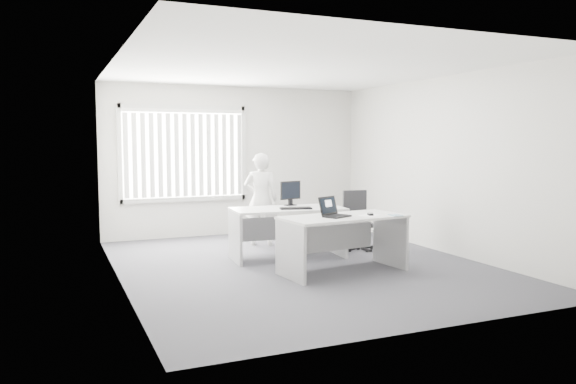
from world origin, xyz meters
name	(u,v)px	position (x,y,z in m)	size (l,w,h in m)	color
ground	(301,265)	(0.00, 0.00, 0.00)	(6.00, 6.00, 0.00)	#424248
wall_back	(236,161)	(0.00, 3.00, 1.40)	(5.00, 0.02, 2.80)	beige
wall_front	(435,182)	(0.00, -3.00, 1.40)	(5.00, 0.02, 2.80)	beige
wall_left	(117,172)	(-2.50, 0.00, 1.40)	(0.02, 6.00, 2.80)	beige
wall_right	(444,165)	(2.50, 0.00, 1.40)	(0.02, 6.00, 2.80)	beige
ceiling	(301,67)	(0.00, 0.00, 2.80)	(5.00, 6.00, 0.02)	white
window	(184,153)	(-1.00, 2.96, 1.55)	(2.32, 0.06, 1.76)	#BCBBB7
blinds	(185,155)	(-1.00, 2.90, 1.52)	(2.20, 0.10, 1.50)	silver
desk_near	(343,232)	(0.35, -0.61, 0.56)	(1.77, 0.98, 0.77)	silver
desk_far	(288,222)	(0.03, 0.53, 0.55)	(1.74, 0.91, 0.77)	silver
office_chair	(357,231)	(1.35, 0.73, 0.30)	(0.64, 0.64, 0.96)	black
person	(261,199)	(0.02, 1.69, 0.79)	(0.58, 0.38, 1.58)	silver
laptop	(337,207)	(0.22, -0.67, 0.91)	(0.34, 0.31, 0.27)	black
paper_sheet	(369,215)	(0.72, -0.69, 0.77)	(0.31, 0.22, 0.00)	white
mouse	(370,214)	(0.72, -0.71, 0.79)	(0.06, 0.10, 0.04)	#ACACAE
booklet	(396,215)	(1.03, -0.85, 0.78)	(0.14, 0.20, 0.01)	white
keyboard	(296,208)	(0.08, 0.36, 0.78)	(0.47, 0.16, 0.02)	black
monitor	(290,193)	(0.19, 0.82, 0.96)	(0.38, 0.12, 0.38)	black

